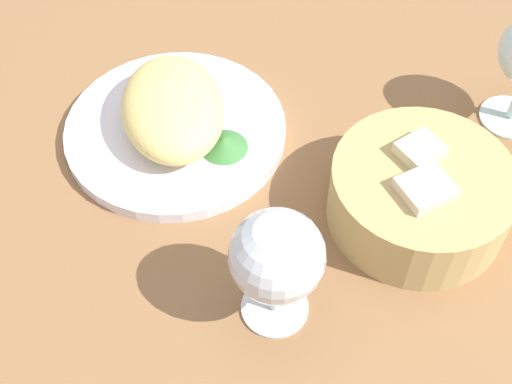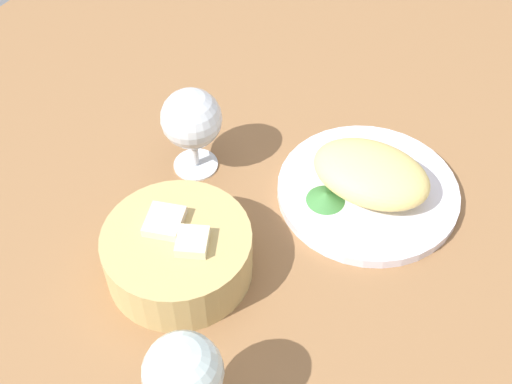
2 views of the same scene
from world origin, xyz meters
The scene contains 6 objects.
ground_plane centered at (0.00, 0.00, -1.00)cm, with size 140.00×140.00×2.00cm, color olive.
plate centered at (-3.74, -13.82, 0.70)cm, with size 23.59×23.59×1.40cm, color white.
omelette centered at (-3.74, -13.82, 4.06)cm, with size 15.28×10.63×5.32cm, color #EDD37A.
lettuce_garnish centered at (-0.07, -8.99, 2.07)cm, with size 5.02×5.02×1.34cm, color #3C7C3A.
bread_basket centered at (10.20, 8.61, 3.37)cm, with size 17.22×17.22×7.70cm.
wine_glass_near centered at (18.48, -6.45, 8.20)cm, with size 7.93×7.93×12.55cm.
Camera 1 is at (47.85, -12.10, 55.10)cm, focal length 48.63 mm.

